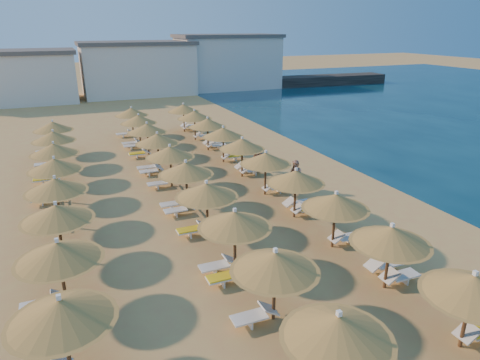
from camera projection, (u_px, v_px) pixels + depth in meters
name	position (u px, v px, depth m)	size (l,w,h in m)	color
ground	(263.00, 233.00, 20.39)	(220.00, 220.00, 0.00)	tan
jetty	(301.00, 81.00, 69.93)	(30.00, 4.00, 1.50)	black
hotel_blocks	(141.00, 68.00, 60.36)	(45.58, 10.78, 8.10)	silver
parasol_row_east	(266.00, 159.00, 24.38)	(2.97, 37.30, 2.68)	brown
parasol_row_west	(186.00, 169.00, 22.66)	(2.97, 37.30, 2.68)	brown
parasol_row_inland	(55.00, 175.00, 21.80)	(2.97, 27.00, 2.68)	brown
loungers	(196.00, 198.00, 23.70)	(14.11, 35.84, 0.66)	white
beachgoer_b	(295.00, 176.00, 25.21)	(0.94, 0.73, 1.92)	tan
beachgoer_c	(259.00, 159.00, 28.86)	(0.96, 0.40, 1.64)	tan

